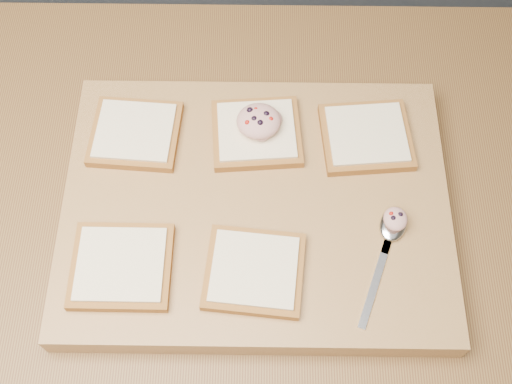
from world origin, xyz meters
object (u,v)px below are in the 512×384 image
spoon (391,232)px  tuna_salad_dollop (259,121)px  bread_far_center (256,133)px  cutting_board (256,207)px

spoon → tuna_salad_dollop: bearing=138.5°
bread_far_center → tuna_salad_dollop: size_ratio=2.13×
cutting_board → tuna_salad_dollop: tuna_salad_dollop is taller
tuna_salad_dollop → spoon: (0.17, -0.15, -0.03)m
tuna_salad_dollop → spoon: size_ratio=0.36×
tuna_salad_dollop → spoon: bearing=-41.5°
cutting_board → tuna_salad_dollop: size_ratio=8.44×
cutting_board → bread_far_center: size_ratio=3.96×
bread_far_center → spoon: bearing=-40.3°
tuna_salad_dollop → cutting_board: bearing=-91.3°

